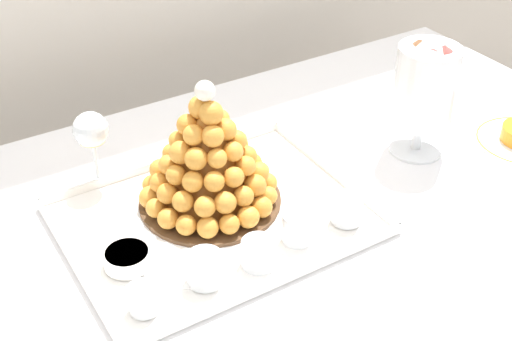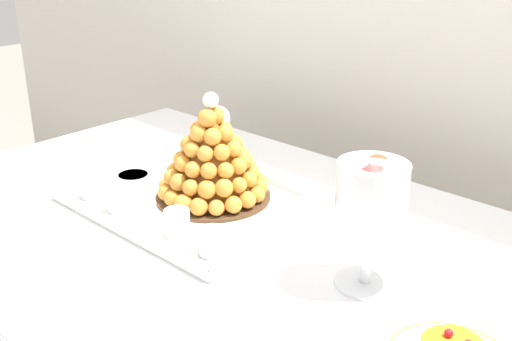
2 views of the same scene
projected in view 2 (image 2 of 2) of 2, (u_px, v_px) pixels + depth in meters
buffet_table at (229, 259)px, 1.37m from camera, size 1.64×1.02×0.73m
serving_tray at (194, 203)px, 1.45m from camera, size 0.55×0.42×0.02m
croquembouche at (213, 159)px, 1.44m from camera, size 0.27×0.27×0.26m
dessert_cup_left at (91, 188)px, 1.48m from camera, size 0.05×0.05×0.05m
dessert_cup_mid_left at (121, 200)px, 1.41m from camera, size 0.06×0.06×0.05m
dessert_cup_centre at (143, 215)px, 1.34m from camera, size 0.06×0.06×0.05m
dessert_cup_mid_right at (177, 224)px, 1.30m from camera, size 0.05×0.05×0.06m
dessert_cup_right at (212, 242)px, 1.23m from camera, size 0.06×0.06×0.05m
creme_brulee_ramekin at (134, 179)px, 1.55m from camera, size 0.08×0.08×0.03m
macaron_goblet at (370, 209)px, 1.09m from camera, size 0.13×0.13×0.26m
wine_glass at (218, 121)px, 1.65m from camera, size 0.07×0.07×0.17m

